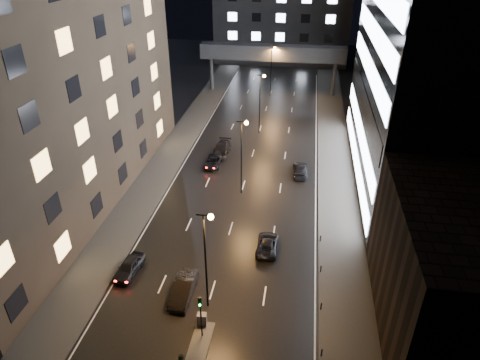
# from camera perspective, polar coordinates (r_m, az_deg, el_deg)

# --- Properties ---
(ground) EXTENTS (160.00, 160.00, 0.00)m
(ground) POSITION_cam_1_polar(r_m,az_deg,el_deg) (66.72, 1.75, 3.61)
(ground) COLOR black
(ground) RESTS_ON ground
(sidewalk_left) EXTENTS (5.00, 110.00, 0.15)m
(sidewalk_left) POSITION_cam_1_polar(r_m,az_deg,el_deg) (64.93, -9.84, 2.45)
(sidewalk_left) COLOR #383533
(sidewalk_left) RESTS_ON ground
(sidewalk_right) EXTENTS (5.00, 110.00, 0.15)m
(sidewalk_right) POSITION_cam_1_polar(r_m,az_deg,el_deg) (62.06, 12.67, 0.78)
(sidewalk_right) COLOR #383533
(sidewalk_right) RESTS_ON ground
(building_left) EXTENTS (15.00, 48.00, 40.00)m
(building_left) POSITION_cam_1_polar(r_m,az_deg,el_deg) (53.51, -26.27, 16.78)
(building_left) COLOR #2D2319
(building_left) RESTS_ON ground
(building_right_low) EXTENTS (10.00, 18.00, 12.00)m
(building_right_low) POSITION_cam_1_polar(r_m,az_deg,el_deg) (38.96, 26.33, -10.86)
(building_right_low) COLOR black
(building_right_low) RESTS_ON ground
(building_right_glass) EXTENTS (20.00, 36.00, 45.00)m
(building_right_glass) POSITION_cam_1_polar(r_m,az_deg,el_deg) (58.61, 28.26, 19.78)
(building_right_glass) COLOR black
(building_right_glass) RESTS_ON ground
(building_far) EXTENTS (34.00, 14.00, 25.00)m
(building_far) POSITION_cam_1_polar(r_m,az_deg,el_deg) (118.88, 5.74, 21.46)
(building_far) COLOR #333335
(building_far) RESTS_ON ground
(skybridge) EXTENTS (30.00, 3.00, 10.00)m
(skybridge) POSITION_cam_1_polar(r_m,az_deg,el_deg) (92.18, 4.35, 16.48)
(skybridge) COLOR #333335
(skybridge) RESTS_ON ground
(traffic_signal_near) EXTENTS (0.28, 0.34, 4.40)m
(traffic_signal_near) POSITION_cam_1_polar(r_m,az_deg,el_deg) (36.25, -5.28, -16.93)
(traffic_signal_near) COLOR black
(traffic_signal_near) RESTS_ON median_island
(bollard_row) EXTENTS (0.12, 25.12, 0.90)m
(bollard_row) POSITION_cam_1_polar(r_m,az_deg,el_deg) (38.99, 10.79, -18.90)
(bollard_row) COLOR black
(bollard_row) RESTS_ON ground
(streetlight_near) EXTENTS (1.45, 0.50, 10.15)m
(streetlight_near) POSITION_cam_1_polar(r_m,az_deg,el_deg) (36.45, -4.43, -9.26)
(streetlight_near) COLOR black
(streetlight_near) RESTS_ON ground
(streetlight_mid_a) EXTENTS (1.45, 0.50, 10.15)m
(streetlight_mid_a) POSITION_cam_1_polar(r_m,az_deg,el_deg) (53.17, 0.36, 4.25)
(streetlight_mid_a) COLOR black
(streetlight_mid_a) RESTS_ON ground
(streetlight_mid_b) EXTENTS (1.45, 0.50, 10.15)m
(streetlight_mid_b) POSITION_cam_1_polar(r_m,az_deg,el_deg) (71.59, 2.81, 11.08)
(streetlight_mid_b) COLOR black
(streetlight_mid_b) RESTS_ON ground
(streetlight_far) EXTENTS (1.45, 0.50, 10.15)m
(streetlight_far) POSITION_cam_1_polar(r_m,az_deg,el_deg) (90.68, 4.29, 15.06)
(streetlight_far) COLOR black
(streetlight_far) RESTS_ON ground
(car_away_a) EXTENTS (2.28, 4.61, 1.51)m
(car_away_a) POSITION_cam_1_polar(r_m,az_deg,el_deg) (44.81, -14.57, -11.14)
(car_away_a) COLOR black
(car_away_a) RESTS_ON ground
(car_away_b) EXTENTS (1.80, 5.04, 1.65)m
(car_away_b) POSITION_cam_1_polar(r_m,az_deg,el_deg) (41.43, -7.56, -14.17)
(car_away_b) COLOR black
(car_away_b) RESTS_ON ground
(car_away_c) EXTENTS (2.20, 4.67, 1.29)m
(car_away_c) POSITION_cam_1_polar(r_m,az_deg,el_deg) (62.79, -3.59, 2.45)
(car_away_c) COLOR black
(car_away_c) RESTS_ON ground
(car_away_d) EXTENTS (2.37, 5.63, 1.62)m
(car_away_d) POSITION_cam_1_polar(r_m,az_deg,el_deg) (66.11, -2.45, 4.12)
(car_away_d) COLOR black
(car_away_d) RESTS_ON ground
(car_toward_a) EXTENTS (2.20, 4.73, 1.31)m
(car_toward_a) POSITION_cam_1_polar(r_m,az_deg,el_deg) (46.45, 3.67, -8.53)
(car_toward_a) COLOR black
(car_toward_a) RESTS_ON ground
(car_toward_b) EXTENTS (2.33, 5.10, 1.45)m
(car_toward_b) POSITION_cam_1_polar(r_m,az_deg,el_deg) (60.98, 8.05, 1.40)
(car_toward_b) COLOR black
(car_toward_b) RESTS_ON ground
(utility_cabinet) EXTENTS (0.84, 0.64, 1.16)m
(utility_cabinet) POSITION_cam_1_polar(r_m,az_deg,el_deg) (38.82, -5.09, -17.99)
(utility_cabinet) COLOR #505053
(utility_cabinet) RESTS_ON median_island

